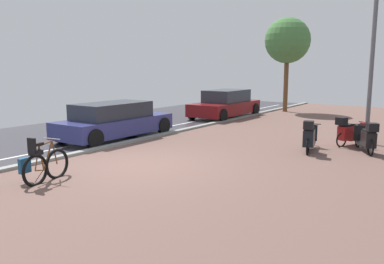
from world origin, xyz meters
name	(u,v)px	position (x,y,z in m)	size (l,w,h in m)	color
ground	(185,174)	(1.43, 0.00, -0.02)	(21.00, 40.00, 0.13)	#353239
bicycle_foreground	(43,165)	(-0.76, -2.37, 0.39)	(0.58, 1.36, 1.08)	black
scooter_near	(350,132)	(3.83, 5.88, 0.44)	(0.93, 1.60, 0.98)	black
scooter_mid	(309,137)	(3.08, 4.16, 0.46)	(0.70, 1.77, 1.02)	black
scooter_far	(367,138)	(4.52, 5.01, 0.44)	(1.02, 1.60, 0.98)	black
parked_car_near	(114,121)	(-3.48, 2.47, 0.63)	(1.88, 4.48, 1.29)	navy
parked_car_far	(225,104)	(-3.26, 10.09, 0.65)	(1.93, 4.48, 1.38)	maroon
lamp_post	(373,52)	(4.22, 6.58, 3.01)	(0.20, 0.52, 5.38)	slate
street_tree	(287,41)	(-1.70, 14.28, 3.99)	(2.56, 2.56, 5.30)	brown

